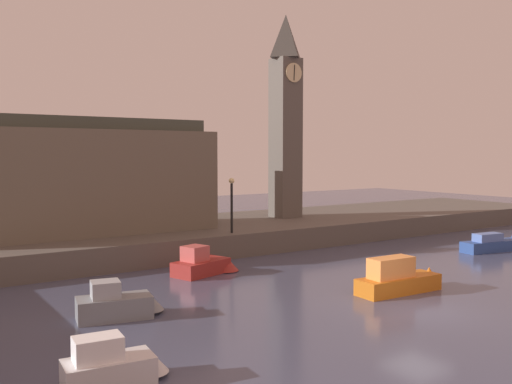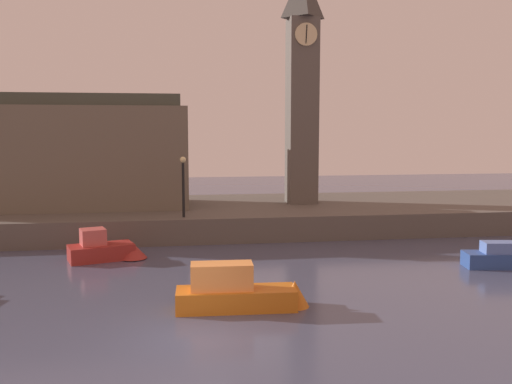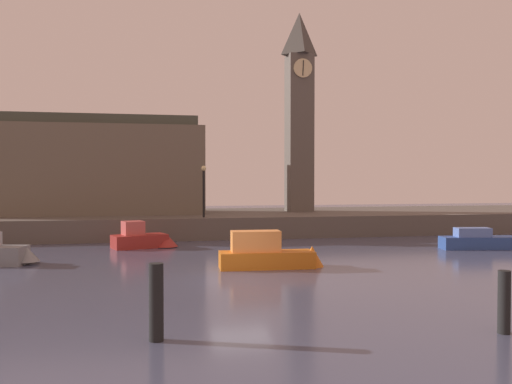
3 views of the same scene
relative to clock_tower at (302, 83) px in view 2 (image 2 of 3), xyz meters
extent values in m
plane|color=#474C66|center=(-8.25, -20.32, -9.78)|extent=(120.00, 120.00, 0.00)
cube|color=#5B544C|center=(-8.25, -0.32, -9.03)|extent=(70.00, 12.00, 1.50)
cube|color=#5B544C|center=(0.00, 0.00, -1.99)|extent=(1.96, 1.96, 12.58)
cylinder|color=beige|center=(0.00, -1.04, 3.08)|extent=(1.49, 0.12, 1.49)
cube|color=black|center=(0.00, -1.11, 3.08)|extent=(0.11, 0.04, 1.20)
cube|color=#6B6051|center=(-16.49, -0.07, -5.00)|extent=(17.19, 5.61, 6.56)
cube|color=#42473D|center=(-16.49, -0.07, -1.32)|extent=(16.33, 3.37, 0.80)
cylinder|color=black|center=(-8.28, -5.34, -6.70)|extent=(0.16, 0.16, 3.18)
sphere|color=#F2E099|center=(-8.28, -5.34, -4.93)|extent=(0.36, 0.36, 0.36)
cube|color=orange|center=(-6.60, -17.84, -9.40)|extent=(4.45, 1.58, 0.78)
cube|color=#FF9947|center=(-7.13, -17.84, -8.52)|extent=(2.29, 1.07, 0.97)
cone|color=orange|center=(-4.41, -17.84, -9.36)|extent=(1.29, 1.29, 1.10)
cube|color=maroon|center=(-12.53, -9.11, -9.39)|extent=(3.49, 2.48, 0.79)
cube|color=#CC5651|center=(-12.90, -9.11, -8.59)|extent=(1.47, 1.42, 0.82)
cone|color=maroon|center=(-10.95, -9.11, -9.35)|extent=(1.80, 1.80, 0.79)
cube|color=#5B7AC1|center=(6.74, -13.64, -8.79)|extent=(2.11, 1.19, 0.54)
camera|label=1|loc=(-26.73, -35.76, -3.19)|focal=39.11mm
camera|label=2|loc=(-8.79, -37.38, -3.22)|focal=38.59mm
camera|label=3|loc=(-12.01, -42.40, -5.62)|focal=38.09mm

